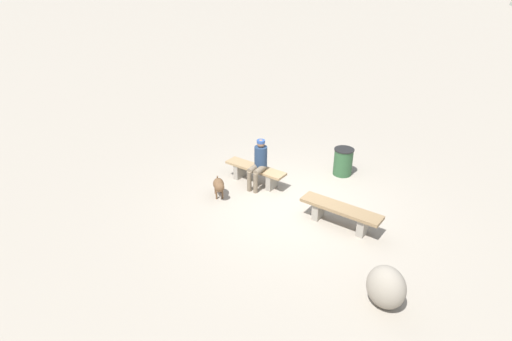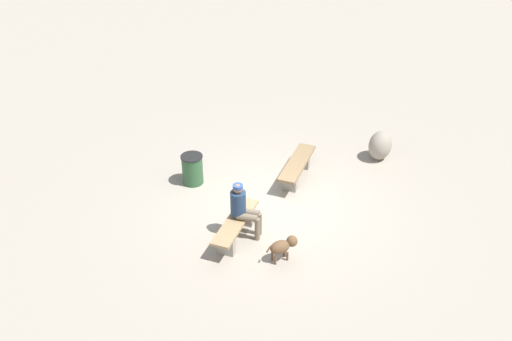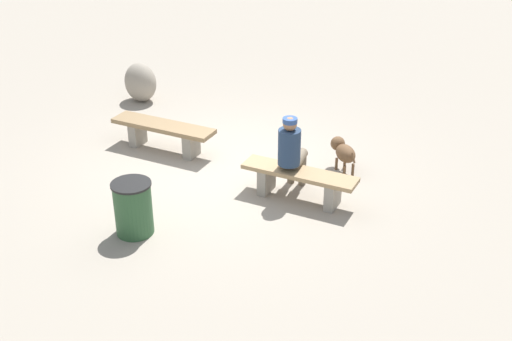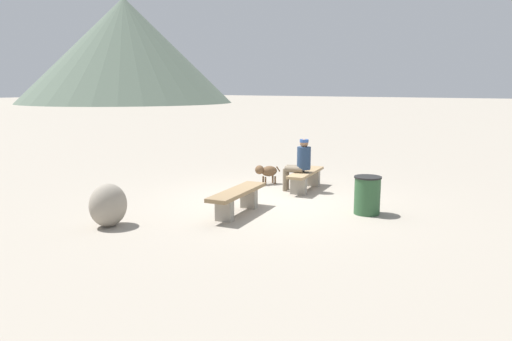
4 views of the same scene
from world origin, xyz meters
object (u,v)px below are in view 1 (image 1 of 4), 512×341
at_px(dog, 219,185).
at_px(boulder, 386,287).
at_px(trash_bin, 343,162).
at_px(bench_left, 340,212).
at_px(seated_person, 259,161).
at_px(bench_right, 255,172).

distance_m(dog, boulder, 4.67).
relative_size(trash_bin, boulder, 0.96).
height_order(bench_left, trash_bin, trash_bin).
relative_size(seated_person, boulder, 1.62).
distance_m(bench_left, trash_bin, 2.50).
bearing_deg(boulder, trash_bin, -45.28).
height_order(dog, boulder, boulder).
distance_m(bench_left, dog, 2.96).
relative_size(bench_left, dog, 3.03).
relative_size(bench_left, seated_person, 1.48).
relative_size(bench_right, boulder, 2.24).
bearing_deg(trash_bin, boulder, 134.72).
distance_m(dog, trash_bin, 3.42).
distance_m(bench_left, bench_right, 2.68).
bearing_deg(dog, boulder, 29.67).
height_order(bench_left, boulder, boulder).
relative_size(dog, trash_bin, 0.82).
relative_size(dog, boulder, 0.79).
bearing_deg(bench_left, trash_bin, -65.31).
bearing_deg(bench_right, boulder, 152.75).
bearing_deg(trash_bin, seated_person, 63.37).
relative_size(bench_right, trash_bin, 2.33).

